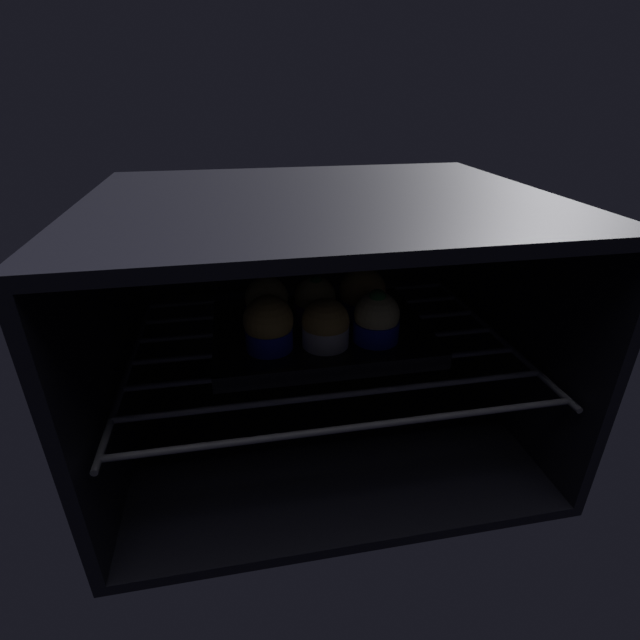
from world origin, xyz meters
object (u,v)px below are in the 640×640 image
muffin_row1_col0 (267,302)px  muffin_row1_col1 (314,301)px  muffin_row0_col2 (377,319)px  muffin_row1_col2 (362,295)px  muffin_row0_col0 (269,325)px  baking_tray (320,334)px  muffin_row0_col1 (328,325)px

muffin_row1_col0 → muffin_row1_col1: (7.14, -0.07, -0.35)cm
muffin_row0_col2 → muffin_row1_col2: size_ratio=1.00×
muffin_row0_col0 → muffin_row0_col2: 15.17cm
baking_tray → muffin_row0_col1: size_ratio=4.49×
baking_tray → muffin_row0_col1: 5.42cm
baking_tray → muffin_row0_col0: size_ratio=4.01×
baking_tray → muffin_row0_col1: muffin_row0_col1 is taller
muffin_row0_col2 → muffin_row1_col0: (-14.75, 8.10, 0.16)cm
muffin_row0_col1 → muffin_row1_col1: (-0.54, 8.14, 0.16)cm
muffin_row1_col2 → muffin_row1_col1: bearing=179.3°
muffin_row1_col2 → baking_tray: bearing=-152.2°
muffin_row0_col2 → baking_tray: bearing=151.3°
muffin_row0_col1 → muffin_row0_col2: 7.08cm
baking_tray → muffin_row1_col0: size_ratio=4.13×
muffin_row0_col1 → muffin_row1_col0: size_ratio=0.92×
muffin_row1_col0 → muffin_row1_col2: muffin_row1_col2 is taller
muffin_row1_col2 → muffin_row0_col0: bearing=-153.7°
muffin_row0_col0 → muffin_row0_col1: bearing=-3.6°
muffin_row0_col2 → muffin_row1_col2: 7.95cm
baking_tray → muffin_row0_col0: (-7.81, -3.62, 4.01)cm
baking_tray → muffin_row0_col2: (7.36, -4.02, 3.84)cm
muffin_row0_col1 → muffin_row1_col2: (7.15, 8.05, 0.64)cm
baking_tray → muffin_row1_col1: bearing=93.7°
muffin_row0_col1 → muffin_row1_col1: bearing=93.8°
baking_tray → muffin_row0_col2: 9.22cm
muffin_row0_col2 → muffin_row0_col1: bearing=-179.1°
muffin_row0_col2 → muffin_row1_col1: (-7.61, 8.03, -0.19)cm
baking_tray → muffin_row1_col2: 9.36cm
muffin_row0_col2 → muffin_row1_col0: bearing=151.2°
muffin_row0_col0 → muffin_row1_col0: (0.41, 7.70, -0.01)cm
muffin_row0_col2 → muffin_row0_col0: bearing=178.5°
muffin_row0_col0 → muffin_row1_col1: (7.55, 7.62, -0.37)cm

